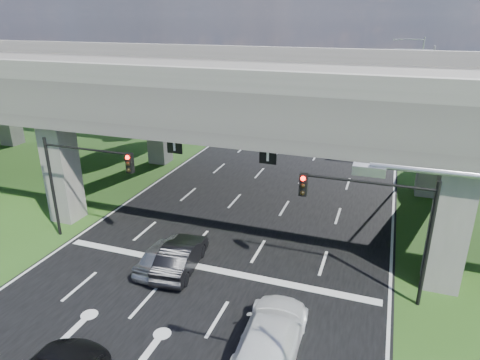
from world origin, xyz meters
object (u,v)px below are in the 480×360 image
Objects in this scene: signal_right at (378,215)px; car_dark at (181,256)px; signal_left at (80,173)px; car_silver at (167,253)px; streetlight_far at (421,99)px; car_white at (271,336)px; streetlight_beyond at (415,75)px.

car_dark is at bearing -174.18° from signal_right.
signal_left is 1.31× the size of car_dark.
signal_right reaches higher than car_silver.
car_silver is at bearing -6.97° from car_dark.
streetlight_far is (2.27, 20.06, 1.66)m from signal_right.
car_silver is (5.61, -0.94, -3.40)m from signal_left.
car_dark is 0.82× the size of car_white.
signal_right and signal_left have the same top height.
streetlight_beyond reaches higher than signal_right.
streetlight_far reaches higher than car_dark.
streetlight_beyond reaches higher than car_silver.
car_white is (12.33, -5.07, -3.35)m from signal_left.
signal_right is 1.00× the size of signal_left.
streetlight_beyond is (0.00, 16.00, 0.00)m from streetlight_far.
streetlight_beyond reaches higher than car_white.
streetlight_far is at bearing -118.29° from car_silver.
streetlight_far is (17.92, 20.06, 1.66)m from signal_left.
streetlight_far is 2.26× the size of car_silver.
streetlight_beyond is at bearing -114.26° from car_dark.
car_dark is at bearing -177.91° from car_silver.
car_dark is (6.40, -0.94, -3.40)m from signal_left.
car_silver and car_dark have the same top height.
car_silver is 0.97× the size of car_dark.
signal_left is (-15.65, 0.00, 0.00)m from signal_right.
signal_left is at bearing -116.43° from streetlight_beyond.
signal_left is 7.31m from car_dark.
signal_left is at bearing 180.00° from signal_right.
signal_left is 1.07× the size of car_white.
signal_right is at bearing 0.00° from signal_left.
signal_right is 9.90m from car_dark.
car_dark is (-9.24, -0.94, -3.40)m from signal_right.
streetlight_far reaches higher than signal_right.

